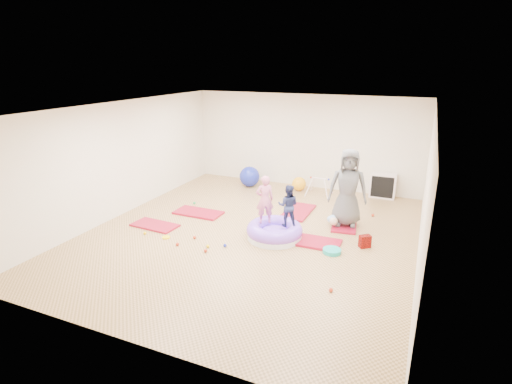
% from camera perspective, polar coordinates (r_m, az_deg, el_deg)
% --- Properties ---
extents(room, '(7.01, 8.01, 2.81)m').
position_cam_1_polar(room, '(8.57, -0.79, 2.60)').
color(room, tan).
rests_on(room, ground).
extents(gym_mat_front_left, '(1.12, 0.61, 0.05)m').
position_cam_1_polar(gym_mat_front_left, '(9.73, -14.24, -4.62)').
color(gym_mat_front_left, maroon).
rests_on(gym_mat_front_left, ground).
extents(gym_mat_mid_left, '(1.22, 0.62, 0.05)m').
position_cam_1_polar(gym_mat_mid_left, '(10.29, -8.24, -2.94)').
color(gym_mat_mid_left, maroon).
rests_on(gym_mat_mid_left, ground).
extents(gym_mat_center_back, '(0.63, 1.24, 0.05)m').
position_cam_1_polar(gym_mat_center_back, '(10.32, 6.04, -2.80)').
color(gym_mat_center_back, maroon).
rests_on(gym_mat_center_back, ground).
extents(gym_mat_right, '(1.25, 0.64, 0.05)m').
position_cam_1_polar(gym_mat_right, '(8.69, 7.85, -7.02)').
color(gym_mat_right, maroon).
rests_on(gym_mat_right, ground).
extents(gym_mat_rear_right, '(0.70, 1.17, 0.05)m').
position_cam_1_polar(gym_mat_rear_right, '(9.74, 12.53, -4.47)').
color(gym_mat_rear_right, maroon).
rests_on(gym_mat_rear_right, ground).
extents(inflatable_cushion, '(1.23, 1.23, 0.39)m').
position_cam_1_polar(inflatable_cushion, '(8.79, 2.66, -5.67)').
color(inflatable_cushion, white).
rests_on(inflatable_cushion, ground).
extents(child_pink, '(0.47, 0.43, 1.08)m').
position_cam_1_polar(child_pink, '(8.64, 1.26, -0.77)').
color(child_pink, '#D76C92').
rests_on(child_pink, inflatable_cushion).
extents(child_navy, '(0.51, 0.43, 0.92)m').
position_cam_1_polar(child_navy, '(8.53, 4.62, -1.64)').
color(child_navy, navy).
rests_on(child_navy, inflatable_cushion).
extents(adult_caregiver, '(0.97, 0.73, 1.80)m').
position_cam_1_polar(adult_caregiver, '(9.37, 12.98, 0.61)').
color(adult_caregiver, '#525252').
rests_on(adult_caregiver, gym_mat_rear_right).
extents(infant, '(0.40, 0.40, 0.23)m').
position_cam_1_polar(infant, '(9.53, 11.22, -3.96)').
color(infant, '#90B5E3').
rests_on(infant, gym_mat_rear_right).
extents(ball_pit_balls, '(4.66, 3.89, 0.07)m').
position_cam_1_polar(ball_pit_balls, '(8.83, -3.52, -6.38)').
color(ball_pit_balls, red).
rests_on(ball_pit_balls, ground).
extents(exercise_ball_blue, '(0.63, 0.63, 0.63)m').
position_cam_1_polar(exercise_ball_blue, '(12.33, -0.93, 2.22)').
color(exercise_ball_blue, '#1926A6').
rests_on(exercise_ball_blue, ground).
extents(exercise_ball_orange, '(0.42, 0.42, 0.42)m').
position_cam_1_polar(exercise_ball_orange, '(12.01, 6.17, 1.16)').
color(exercise_ball_orange, '#FCAC16').
rests_on(exercise_ball_orange, ground).
extents(infant_play_gym, '(0.70, 0.66, 0.53)m').
position_cam_1_polar(infant_play_gym, '(11.59, 9.05, 1.17)').
color(infant_play_gym, white).
rests_on(infant_play_gym, ground).
extents(cube_shelf, '(0.70, 0.35, 0.70)m').
position_cam_1_polar(cube_shelf, '(11.86, 17.67, 0.88)').
color(cube_shelf, white).
rests_on(cube_shelf, ground).
extents(balance_disc, '(0.37, 0.37, 0.08)m').
position_cam_1_polar(balance_disc, '(8.32, 10.79, -8.27)').
color(balance_disc, '#18ACA5').
rests_on(balance_disc, ground).
extents(backpack, '(0.27, 0.25, 0.27)m').
position_cam_1_polar(backpack, '(8.67, 15.29, -6.82)').
color(backpack, '#A30902').
rests_on(backpack, ground).
extents(yellow_toy, '(0.18, 0.18, 0.03)m').
position_cam_1_polar(yellow_toy, '(9.05, -12.72, -6.34)').
color(yellow_toy, '#FFD800').
rests_on(yellow_toy, ground).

